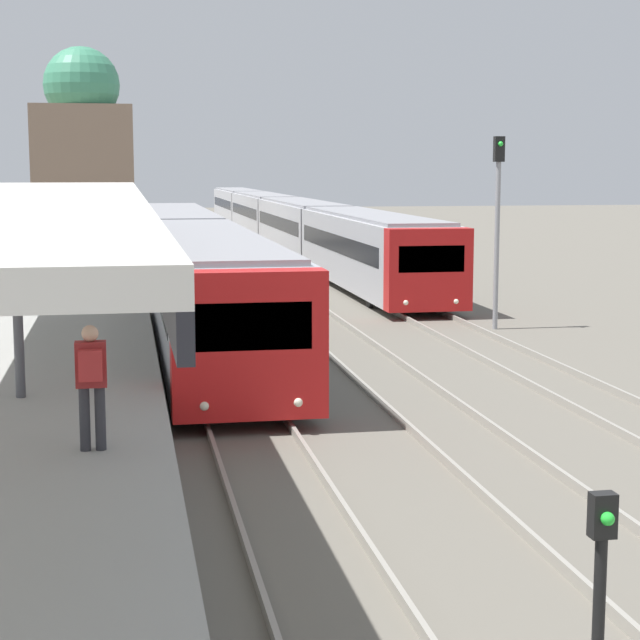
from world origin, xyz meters
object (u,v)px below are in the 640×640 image
Objects in this scene: signal_mast_far at (498,210)px; person_on_platform at (91,377)px; train_far at (281,219)px; train_near at (191,261)px; signal_post_near at (600,589)px.

person_on_platform is at bearing -126.29° from signal_mast_far.
signal_mast_far is (10.77, 14.66, 1.53)m from person_on_platform.
signal_mast_far is at bearing 53.71° from person_on_platform.
train_far is 32.91m from signal_mast_far.
train_near is at bearing 82.76° from person_on_platform.
train_far is 54.18m from signal_post_near.
signal_mast_far is (6.67, 21.09, 2.13)m from signal_post_near.
signal_mast_far is at bearing 72.45° from signal_post_near.
person_on_platform is 0.03× the size of train_far.
train_far reaches higher than person_on_platform.
signal_mast_far reaches higher than person_on_platform.
person_on_platform is 20.01m from train_near.
train_far is (9.43, 47.49, -0.25)m from person_on_platform.
person_on_platform is 48.42m from train_far.
train_near is 5.97× the size of signal_mast_far.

